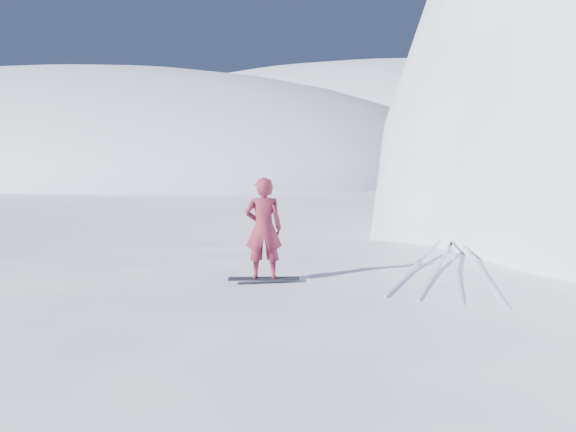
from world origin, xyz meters
TOP-DOWN VIEW (x-y plane):
  - far_ridge_a at (-70.00, 60.00)m, footprint 120.00×70.00m
  - far_ridge_c at (-40.00, 110.00)m, footprint 140.00×90.00m
  - snowboard at (-3.28, 2.99)m, footprint 1.31×0.89m
  - snowboarder at (-3.28, 2.99)m, footprint 0.84×0.75m
  - vapor_plume at (-43.80, 38.67)m, footprint 10.73×8.58m
  - board_tracks at (-0.45, 5.79)m, footprint 2.64×5.98m

SIDE VIEW (x-z plane):
  - far_ridge_a at x=-70.00m, z-range -14.00..14.00m
  - far_ridge_c at x=-40.00m, z-range -18.00..18.00m
  - vapor_plume at x=-43.80m, z-range -3.76..3.76m
  - snowboard at x=-3.28m, z-range 2.40..2.42m
  - board_tracks at x=-0.45m, z-range 2.40..2.44m
  - snowboarder at x=-3.28m, z-range 2.42..4.35m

